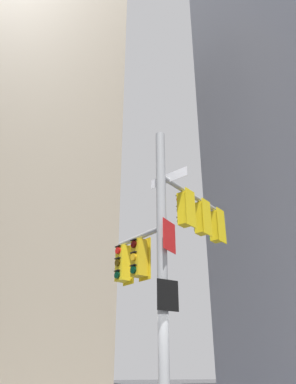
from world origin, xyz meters
name	(u,v)px	position (x,y,z in m)	size (l,w,h in m)	color
building_mid_block	(38,158)	(-3.00, 24.34, 19.83)	(13.07, 13.07, 39.67)	tan
signal_pole_assembly	(171,245)	(0.52, 0.66, 4.45)	(3.72, 2.29, 7.56)	#9EA0A3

